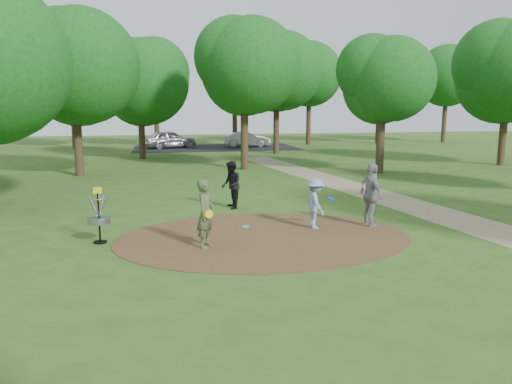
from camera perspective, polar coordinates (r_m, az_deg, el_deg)
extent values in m
plane|color=#2D5119|center=(14.20, 0.93, -5.20)|extent=(100.00, 100.00, 0.00)
cylinder|color=#47301C|center=(14.19, 0.93, -5.16)|extent=(8.40, 8.40, 0.02)
cube|color=#8C7A5B|center=(18.39, 19.81, -2.27)|extent=(7.55, 39.89, 0.01)
cube|color=black|center=(43.83, -4.63, 5.07)|extent=(14.00, 8.00, 0.01)
imported|color=#485732|center=(13.08, -5.77, -2.49)|extent=(0.68, 0.78, 1.81)
cylinder|color=yellow|center=(12.80, -5.40, -2.53)|extent=(0.22, 0.06, 0.22)
imported|color=#7B97B8|center=(15.14, 6.81, -1.32)|extent=(0.64, 1.03, 1.54)
cylinder|color=#0D31E0|center=(15.31, 8.53, -0.75)|extent=(0.31, 0.31, 0.08)
imported|color=black|center=(17.97, -2.86, 0.81)|extent=(0.68, 0.86, 1.72)
cylinder|color=blue|center=(18.03, -2.30, 0.54)|extent=(0.23, 0.11, 0.22)
imported|color=gray|center=(15.64, 13.05, -0.34)|extent=(0.62, 1.21, 1.97)
cylinder|color=white|center=(15.56, 12.48, 0.66)|extent=(0.23, 0.09, 0.22)
cylinder|color=#1CE0DE|center=(15.31, -1.20, -3.96)|extent=(0.22, 0.22, 0.02)
cylinder|color=red|center=(15.86, -7.51, -3.56)|extent=(0.22, 0.22, 0.02)
imported|color=#B7B8C0|center=(43.94, -9.85, 5.98)|extent=(4.90, 3.19, 1.55)
imported|color=#94959B|center=(44.60, -1.04, 6.05)|extent=(4.23, 1.86, 1.35)
cylinder|color=black|center=(14.14, -17.50, -2.92)|extent=(0.05, 0.05, 1.35)
cylinder|color=black|center=(14.29, -17.37, -5.48)|extent=(0.36, 0.36, 0.04)
cylinder|color=gray|center=(14.15, -17.49, -3.13)|extent=(0.60, 0.60, 0.16)
torus|color=gray|center=(14.13, -17.51, -2.82)|extent=(0.63, 0.63, 0.03)
torus|color=gray|center=(14.03, -17.62, -0.63)|extent=(0.58, 0.58, 0.02)
cube|color=yellow|center=(13.99, -17.67, 0.18)|extent=(0.22, 0.02, 0.18)
cylinder|color=#332316|center=(27.78, -19.68, 5.64)|extent=(0.44, 0.44, 3.80)
sphere|color=#134714|center=(27.77, -20.11, 12.89)|extent=(5.89, 5.89, 5.89)
cylinder|color=#332316|center=(28.86, -1.33, 6.73)|extent=(0.44, 0.44, 4.18)
sphere|color=#134714|center=(28.88, -1.36, 13.83)|extent=(5.39, 5.39, 5.39)
cylinder|color=#332316|center=(28.09, 14.04, 5.77)|extent=(0.44, 0.44, 3.61)
sphere|color=#134714|center=(28.05, 14.30, 11.97)|extent=(4.49, 4.49, 4.49)
cylinder|color=#332316|center=(35.48, -12.93, 6.47)|extent=(0.44, 0.44, 3.42)
sphere|color=#134714|center=(35.45, -13.14, 11.83)|extent=(5.84, 5.84, 5.84)
cylinder|color=#332316|center=(38.47, 2.33, 7.67)|extent=(0.44, 0.44, 4.37)
sphere|color=#134714|center=(38.50, 2.37, 13.34)|extent=(5.90, 5.90, 5.90)
cylinder|color=#332316|center=(34.47, 26.38, 5.92)|extent=(0.44, 0.44, 3.80)
sphere|color=#134714|center=(34.47, 26.84, 11.88)|extent=(6.18, 6.18, 6.18)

